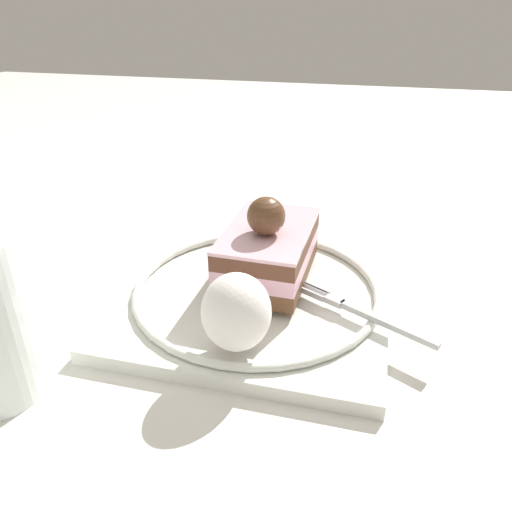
# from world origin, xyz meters

# --- Properties ---
(ground_plane) EXTENTS (2.40, 2.40, 0.00)m
(ground_plane) POSITION_xyz_m (0.00, 0.00, 0.00)
(ground_plane) COLOR silver
(dessert_plate) EXTENTS (0.23, 0.23, 0.02)m
(dessert_plate) POSITION_xyz_m (0.00, -0.01, 0.01)
(dessert_plate) COLOR white
(dessert_plate) RESTS_ON ground_plane
(cake_slice) EXTENTS (0.12, 0.08, 0.08)m
(cake_slice) POSITION_xyz_m (-0.02, -0.00, 0.05)
(cake_slice) COLOR brown
(cake_slice) RESTS_ON dessert_plate
(whipped_cream_dollop) EXTENTS (0.05, 0.05, 0.06)m
(whipped_cream_dollop) POSITION_xyz_m (0.08, 0.00, 0.05)
(whipped_cream_dollop) COLOR white
(whipped_cream_dollop) RESTS_ON dessert_plate
(fork) EXTENTS (0.07, 0.11, 0.00)m
(fork) POSITION_xyz_m (0.02, 0.08, 0.02)
(fork) COLOR silver
(fork) RESTS_ON dessert_plate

